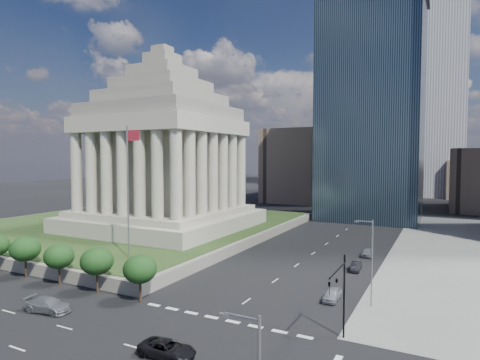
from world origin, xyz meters
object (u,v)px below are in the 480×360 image
Objects in this scene: flagpole at (129,184)px; suv_grey at (48,305)px; parked_sedan_near at (332,294)px; pickup_truck at (167,349)px; parked_sedan_far at (367,252)px; parked_sedan_mid at (356,266)px; war_memorial at (163,138)px; street_lamp_north at (370,258)px; traffic_signal_ne at (340,289)px.

flagpole reaches higher than suv_grey.
pickup_truck is at bearing -113.63° from parked_sedan_near.
pickup_truck is (21.75, -19.10, -12.40)m from flagpole.
suv_grey reaches higher than parked_sedan_far.
parked_sedan_far is (27.10, 42.11, -0.06)m from suv_grey.
parked_sedan_far reaches higher than parked_sedan_mid.
parked_sedan_mid is at bearing -16.72° from pickup_truck.
war_memorial is 54.92m from street_lamp_north.
suv_grey is at bearing -145.68° from parked_sedan_near.
parked_sedan_mid is at bearing -89.78° from parked_sedan_far.
flagpole is 21.35m from suv_grey.
flagpole is 2.50× the size of traffic_signal_ne.
war_memorial is at bearing 12.81° from suv_grey.
parked_sedan_far is at bearing 100.19° from street_lamp_north.
suv_grey is at bearing -167.62° from traffic_signal_ne.
suv_grey is 42.10m from parked_sedan_mid.
parked_sedan_mid is at bearing 106.95° from street_lamp_north.
parked_sedan_near is (-3.50, 11.33, -4.54)m from traffic_signal_ne.
parked_sedan_far is at bearing -41.14° from suv_grey.
war_memorial is 10.05× the size of parked_sedan_mid.
flagpole reaches higher than parked_sedan_mid.
traffic_signal_ne is 31.64m from suv_grey.
street_lamp_north is 2.35× the size of parked_sedan_far.
flagpole is at bearing 163.29° from traffic_signal_ne.
war_memorial is 48.55m from parked_sedan_mid.
war_memorial is 48.59m from suv_grey.
traffic_signal_ne is 1.56× the size of pickup_truck.
pickup_truck is at bearing -101.39° from parked_sedan_far.
parked_sedan_near is 14.17m from parked_sedan_mid.
flagpole is 33.25m from parked_sedan_near.
parked_sedan_mid is at bearing -11.57° from war_memorial.
parked_sedan_far is at bearing -13.50° from pickup_truck.
street_lamp_north is at bearing -25.92° from war_memorial.
flagpole is at bearing -63.11° from war_memorial.
street_lamp_north is 1.85× the size of suv_grey.
flagpole reaches higher than parked_sedan_far.
parked_sedan_near reaches higher than parked_sedan_mid.
street_lamp_north is at bearing -76.76° from parked_sedan_mid.
flagpole is 5.15× the size of parked_sedan_mid.
traffic_signal_ne is at bearing -84.13° from parked_sedan_far.
street_lamp_north is 24.66m from pickup_truck.
flagpole is 4.71× the size of parked_sedan_far.
war_memorial is 47.73m from parked_sedan_far.
war_memorial is 7.20× the size of suv_grey.
street_lamp_north is 24.97m from parked_sedan_far.
street_lamp_north is 6.58m from parked_sedan_near.
suv_grey is at bearing -77.64° from flagpole.
pickup_truck is 45.11m from parked_sedan_far.
street_lamp_north reaches higher than suv_grey.
street_lamp_north is (35.16, 1.00, -7.45)m from flagpole.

